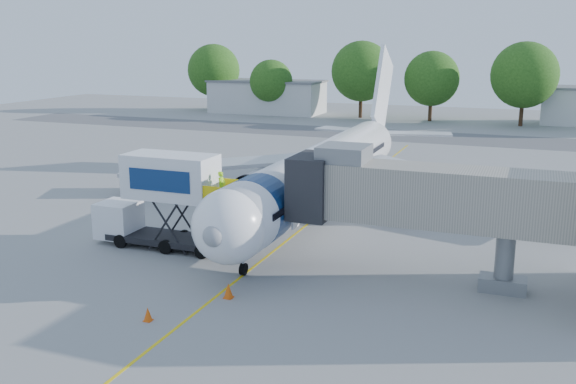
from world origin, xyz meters
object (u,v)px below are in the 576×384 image
(aircraft, at_px, (326,170))
(ground_tug, at_px, (78,319))
(jet_bridge, at_px, (412,195))
(catering_hiloader, at_px, (162,201))

(aircraft, relative_size, ground_tug, 10.44)
(aircraft, relative_size, jet_bridge, 2.71)
(aircraft, height_order, ground_tug, aircraft)
(jet_bridge, xyz_separation_m, ground_tug, (-11.28, -11.26, -3.60))
(aircraft, relative_size, catering_hiloader, 4.44)
(jet_bridge, height_order, ground_tug, jet_bridge)
(catering_hiloader, bearing_deg, aircraft, 60.59)
(jet_bridge, bearing_deg, aircraft, 125.70)
(ground_tug, bearing_deg, jet_bridge, 43.26)
(catering_hiloader, relative_size, ground_tug, 2.35)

